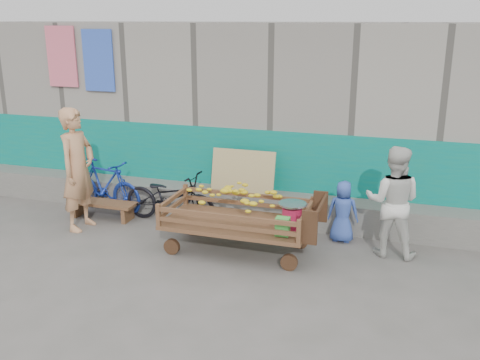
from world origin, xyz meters
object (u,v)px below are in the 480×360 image
(bicycle_dark, at_px, (170,197))
(child, at_px, (343,211))
(bench, at_px, (103,206))
(vendor_man, at_px, (78,169))
(banana_cart, at_px, (234,209))
(woman, at_px, (393,202))
(bicycle_blue, at_px, (105,185))

(bicycle_dark, bearing_deg, child, -84.34)
(bench, bearing_deg, vendor_man, -100.50)
(banana_cart, relative_size, bench, 1.93)
(woman, relative_size, child, 1.68)
(banana_cart, bearing_deg, bicycle_blue, 160.86)
(banana_cart, distance_m, woman, 2.10)
(vendor_man, height_order, bicycle_dark, vendor_man)
(vendor_man, distance_m, bicycle_blue, 0.90)
(banana_cart, distance_m, bench, 2.49)
(bicycle_dark, bearing_deg, bicycle_blue, 87.50)
(vendor_man, bearing_deg, bicycle_blue, 6.72)
(bicycle_dark, xyz_separation_m, bicycle_blue, (-1.24, 0.15, 0.03))
(child, bearing_deg, bicycle_blue, -0.36)
(bench, relative_size, bicycle_blue, 0.75)
(banana_cart, relative_size, child, 2.38)
(banana_cart, bearing_deg, vendor_man, 177.34)
(bench, xyz_separation_m, bicycle_blue, (-0.13, 0.31, 0.24))
(woman, distance_m, bicycle_blue, 4.58)
(woman, relative_size, bicycle_blue, 1.02)
(woman, distance_m, bicycle_dark, 3.34)
(woman, bearing_deg, vendor_man, 8.48)
(vendor_man, bearing_deg, bicycle_dark, -59.78)
(woman, bearing_deg, banana_cart, 17.92)
(banana_cart, height_order, bicycle_blue, banana_cart)
(woman, bearing_deg, child, -17.94)
(vendor_man, bearing_deg, child, -77.04)
(bicycle_dark, distance_m, bicycle_blue, 1.25)
(banana_cart, relative_size, bicycle_blue, 1.45)
(child, relative_size, bicycle_dark, 0.58)
(bench, distance_m, child, 3.77)
(bench, height_order, child, child)
(bicycle_blue, bearing_deg, banana_cart, -97.94)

